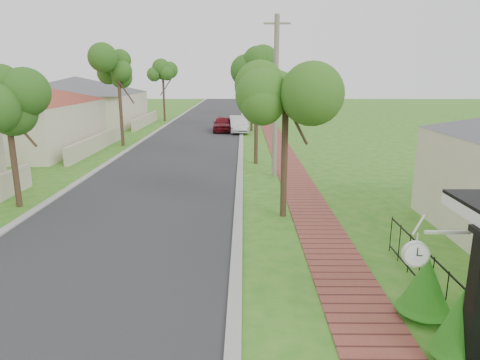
% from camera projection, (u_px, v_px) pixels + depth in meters
% --- Properties ---
extents(ground, '(160.00, 160.00, 0.00)m').
position_uv_depth(ground, '(199.00, 335.00, 8.06)').
color(ground, '#2F731B').
rests_on(ground, ground).
extents(road, '(7.00, 120.00, 0.02)m').
position_uv_depth(road, '(184.00, 151.00, 27.50)').
color(road, '#28282B').
rests_on(road, ground).
extents(kerb_right, '(0.30, 120.00, 0.10)m').
position_uv_depth(kerb_right, '(241.00, 151.00, 27.47)').
color(kerb_right, '#9E9E99').
rests_on(kerb_right, ground).
extents(kerb_left, '(0.30, 120.00, 0.10)m').
position_uv_depth(kerb_left, '(128.00, 151.00, 27.53)').
color(kerb_left, '#9E9E99').
rests_on(kerb_left, ground).
extents(sidewalk, '(1.50, 120.00, 0.03)m').
position_uv_depth(sidewalk, '(281.00, 151.00, 27.44)').
color(sidewalk, brown).
rests_on(sidewalk, ground).
extents(porch_post, '(0.48, 0.48, 2.52)m').
position_uv_depth(porch_post, '(477.00, 311.00, 6.78)').
color(porch_post, black).
rests_on(porch_post, ground).
extents(picket_fence, '(0.03, 8.02, 1.00)m').
position_uv_depth(picket_fence, '(463.00, 311.00, 7.89)').
color(picket_fence, black).
rests_on(picket_fence, ground).
extents(street_trees, '(10.70, 37.65, 5.89)m').
position_uv_depth(street_trees, '(196.00, 78.00, 33.05)').
color(street_trees, '#382619').
rests_on(street_trees, ground).
extents(far_house_grey, '(15.56, 15.56, 4.60)m').
position_uv_depth(far_house_grey, '(78.00, 101.00, 40.63)').
color(far_house_grey, beige).
rests_on(far_house_grey, ground).
extents(parked_car_red, '(1.61, 3.86, 1.31)m').
position_uv_depth(parked_car_red, '(222.00, 124.00, 36.57)').
color(parked_car_red, maroon).
rests_on(parked_car_red, ground).
extents(parked_car_white, '(1.71, 4.23, 1.37)m').
position_uv_depth(parked_car_white, '(239.00, 124.00, 35.95)').
color(parked_car_white, silver).
rests_on(parked_car_white, ground).
extents(near_tree, '(2.11, 2.11, 5.42)m').
position_uv_depth(near_tree, '(286.00, 89.00, 13.80)').
color(near_tree, '#382619').
rests_on(near_tree, ground).
extents(utility_pole, '(1.20, 0.24, 7.37)m').
position_uv_depth(utility_pole, '(276.00, 97.00, 19.73)').
color(utility_pole, gray).
rests_on(utility_pole, ground).
extents(station_clock, '(1.07, 0.13, 0.63)m').
position_uv_depth(station_clock, '(418.00, 252.00, 6.98)').
color(station_clock, silver).
rests_on(station_clock, ground).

